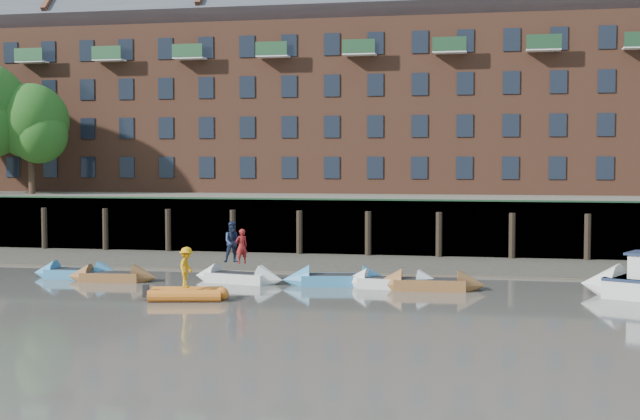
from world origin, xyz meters
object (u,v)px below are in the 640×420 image
(rowboat_4, at_px, (336,280))
(rib_tender, at_px, (189,294))
(person_rower_b, at_px, (233,242))
(rowboat_2, at_px, (112,277))
(rowboat_5, at_px, (393,283))
(person_rower_a, at_px, (242,246))
(person_rib_crew, at_px, (187,267))
(rowboat_6, at_px, (430,284))
(rowboat_3, at_px, (238,278))
(rowboat_1, at_px, (77,273))

(rowboat_4, xyz_separation_m, rib_tender, (-4.93, -5.21, -0.01))
(person_rower_b, bearing_deg, rowboat_2, 168.79)
(rowboat_5, xyz_separation_m, person_rower_b, (-7.33, 0.68, 1.57))
(rib_tender, distance_m, person_rower_a, 5.41)
(person_rower_b, bearing_deg, person_rib_crew, -114.44)
(rib_tender, relative_size, person_rower_b, 1.70)
(rowboat_4, xyz_separation_m, rowboat_6, (4.14, -0.63, -0.00))
(person_rower_b, height_order, person_rib_crew, person_rower_b)
(rowboat_5, xyz_separation_m, person_rib_crew, (-7.56, -4.86, 1.07))
(rowboat_2, distance_m, rowboat_3, 5.78)
(rowboat_2, bearing_deg, rowboat_3, 2.71)
(person_rower_a, relative_size, person_rib_crew, 0.98)
(rowboat_5, relative_size, person_rower_b, 2.43)
(rowboat_3, relative_size, rowboat_4, 0.94)
(rowboat_4, distance_m, person_rower_a, 4.53)
(rib_tender, bearing_deg, rowboat_4, 34.22)
(rowboat_1, relative_size, rowboat_5, 0.95)
(rowboat_2, bearing_deg, rowboat_6, -4.17)
(rowboat_5, xyz_separation_m, rib_tender, (-7.47, -4.79, 0.00))
(rowboat_3, height_order, rowboat_4, rowboat_4)
(rowboat_4, height_order, rowboat_6, rowboat_4)
(rowboat_4, bearing_deg, rowboat_2, 173.75)
(rowboat_5, relative_size, person_rower_a, 2.92)
(rowboat_6, bearing_deg, rowboat_1, 174.57)
(rowboat_5, relative_size, rowboat_6, 0.96)
(rib_tender, bearing_deg, rowboat_2, 127.52)
(rowboat_2, xyz_separation_m, person_rower_a, (5.89, 0.76, 1.43))
(person_rib_crew, bearing_deg, rib_tender, -51.93)
(rowboat_4, xyz_separation_m, person_rower_b, (-4.78, 0.26, 1.56))
(person_rower_b, xyz_separation_m, person_rib_crew, (-0.23, -5.54, -0.50))
(rib_tender, height_order, person_rower_b, person_rower_b)
(rowboat_3, relative_size, rib_tender, 1.43)
(rowboat_4, relative_size, person_rower_b, 2.60)
(person_rower_a, xyz_separation_m, person_rib_crew, (-0.70, -5.26, -0.34))
(rowboat_3, relative_size, person_rib_crew, 2.86)
(rowboat_5, bearing_deg, rowboat_1, -176.07)
(person_rower_a, height_order, person_rower_b, person_rower_b)
(rowboat_3, relative_size, person_rower_b, 2.43)
(rowboat_2, relative_size, rowboat_4, 0.87)
(rib_tender, relative_size, person_rib_crew, 2.00)
(rowboat_4, height_order, person_rower_b, person_rower_b)
(rowboat_6, relative_size, person_rower_b, 2.54)
(rowboat_1, height_order, person_rib_crew, person_rib_crew)
(rowboat_1, height_order, person_rower_b, person_rower_b)
(rowboat_1, bearing_deg, person_rower_b, 1.38)
(person_rib_crew, bearing_deg, rowboat_6, -64.26)
(rowboat_2, xyz_separation_m, person_rib_crew, (5.19, -4.50, 1.09))
(rowboat_2, bearing_deg, person_rib_crew, -45.74)
(rowboat_1, xyz_separation_m, person_rib_crew, (7.25, -5.20, 1.08))
(rowboat_3, xyz_separation_m, rowboat_4, (4.47, 0.03, 0.02))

